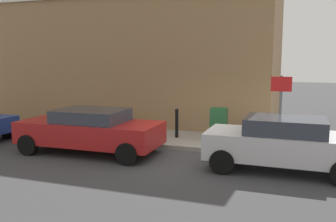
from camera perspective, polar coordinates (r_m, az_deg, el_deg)
The scene contains 9 objects.
ground at distance 11.10m, azimuth 3.82°, elevation -7.24°, with size 80.00×80.00×0.00m, color #38383A.
sidewalk at distance 15.41m, azimuth -16.05°, elevation -2.92°, with size 2.54×30.00×0.15m, color gray.
corner_building at distance 18.37m, azimuth -5.33°, elevation 11.88°, with size 6.31×13.65×8.32m.
car_silver at distance 10.08m, azimuth 17.45°, elevation -4.74°, with size 1.82×3.95×1.42m.
car_red at distance 11.71m, azimuth -12.01°, elevation -2.87°, with size 2.00×4.48×1.39m.
utility_cabinet at distance 12.57m, azimuth 7.89°, elevation -2.30°, with size 0.46×0.61×1.15m.
bollard_near_cabinet at distance 13.06m, azimuth 1.37°, elevation -1.74°, with size 0.14×0.14×1.04m.
bollard_far_kerb at distance 12.80m, azimuth -7.28°, elevation -2.00°, with size 0.14×0.14×1.04m.
street_sign at distance 11.40m, azimuth 17.14°, elevation 1.33°, with size 0.08×0.60×2.30m.
Camera 1 is at (-10.30, -2.93, 2.92)m, focal length 39.12 mm.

